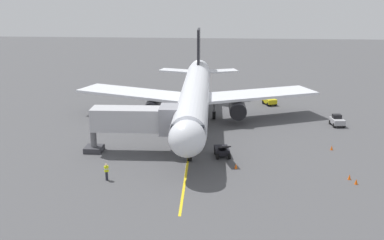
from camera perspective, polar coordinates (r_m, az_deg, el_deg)
The scene contains 12 objects.
ground_plane at distance 62.94m, azimuth 1.21°, elevation -0.49°, with size 220.00×220.00×0.00m, color #4C4C4F.
apron_lead_in_line at distance 56.79m, azimuth -0.10°, elevation -2.34°, with size 0.24×40.00×0.01m, color yellow.
airplane at distance 61.73m, azimuth 0.35°, elevation 3.02°, with size 34.79×40.29×11.50m.
jet_bridge at distance 51.42m, azimuth -6.14°, elevation -0.03°, with size 11.45×3.29×5.40m.
ground_crew_marshaller at distance 45.40m, azimuth -10.52°, elevation -6.29°, with size 0.47×0.42×1.71m.
tug_near_nose at distance 64.95m, azimuth 17.50°, elevation -0.08°, with size 1.79×2.46×1.50m.
tug_portside at distance 74.14m, azimuth 9.55°, elevation 2.41°, with size 2.28×2.70×1.50m.
belt_loader_starboard_side at distance 50.86m, azimuth 3.75°, elevation -3.77°, with size 1.91×4.71×2.32m.
safety_cone_nose_left at distance 55.28m, azimuth 16.88°, elevation -3.29°, with size 0.32×0.32×0.55m, color #F2590F.
safety_cone_nose_right at distance 47.54m, azimuth 18.88°, elevation -6.67°, with size 0.32×0.32×0.55m, color #F2590F.
safety_cone_wing_port at distance 46.65m, azimuth 19.63°, elevation -7.18°, with size 0.32×0.32×0.55m, color #F2590F.
safety_cone_wing_starboard at distance 47.85m, azimuth 5.45°, elevation -5.68°, with size 0.32×0.32×0.55m, color #F2590F.
Camera 1 is at (-3.34, 60.23, 17.97)m, focal length 43.16 mm.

